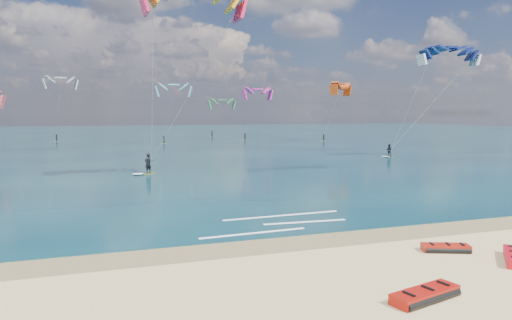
{
  "coord_description": "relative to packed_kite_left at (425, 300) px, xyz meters",
  "views": [
    {
      "loc": [
        -6.81,
        -15.38,
        5.79
      ],
      "look_at": [
        0.88,
        8.0,
        3.25
      ],
      "focal_mm": 32.0,
      "sensor_mm": 36.0,
      "label": 1
    }
  ],
  "objects": [
    {
      "name": "kitesurfer_main",
      "position": [
        -3.84,
        29.03,
        9.01
      ],
      "size": [
        10.58,
        8.64,
        17.5
      ],
      "rotation": [
        0.0,
        0.0,
        0.68
      ],
      "color": "gold",
      "rests_on": "sea"
    },
    {
      "name": "distant_kites",
      "position": [
        -4.76,
        81.08,
        5.73
      ],
      "size": [
        89.25,
        35.0,
        14.74
      ],
      "color": "#97999F",
      "rests_on": "ground"
    },
    {
      "name": "packed_kite_left",
      "position": [
        0.0,
        0.0,
        0.0
      ],
      "size": [
        2.88,
        1.68,
        0.39
      ],
      "primitive_type": null,
      "rotation": [
        0.0,
        0.0,
        0.24
      ],
      "color": "#A31108",
      "rests_on": "ground"
    },
    {
      "name": "sea",
      "position": [
        -2.46,
        108.04,
        0.02
      ],
      "size": [
        320.0,
        200.0,
        0.04
      ],
      "primitive_type": "cube",
      "color": "#092431",
      "rests_on": "ground"
    },
    {
      "name": "ground",
      "position": [
        -2.46,
        44.04,
        0.0
      ],
      "size": [
        320.0,
        320.0,
        0.0
      ],
      "primitive_type": "plane",
      "color": "tan",
      "rests_on": "ground"
    },
    {
      "name": "wet_sand_strip",
      "position": [
        -2.46,
        7.04,
        0.0
      ],
      "size": [
        320.0,
        2.4,
        0.01
      ],
      "primitive_type": "cube",
      "color": "olive",
      "rests_on": "ground"
    },
    {
      "name": "packed_kite_mid",
      "position": [
        4.13,
        3.89,
        0.0
      ],
      "size": [
        2.31,
        1.67,
        0.35
      ],
      "primitive_type": null,
      "rotation": [
        0.0,
        0.0,
        -0.37
      ],
      "color": "#AC1A0B",
      "rests_on": "ground"
    },
    {
      "name": "kitesurfer_far",
      "position": [
        29.17,
        38.13,
        7.94
      ],
      "size": [
        12.26,
        6.17,
        15.49
      ],
      "rotation": [
        0.0,
        0.0,
        0.04
      ],
      "color": "gold",
      "rests_on": "sea"
    },
    {
      "name": "shoreline_foam",
      "position": [
        -0.7,
        10.67,
        0.05
      ],
      "size": [
        8.84,
        3.61,
        0.01
      ],
      "color": "white",
      "rests_on": "ground"
    }
  ]
}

